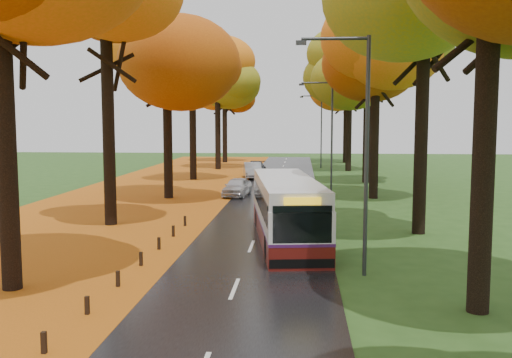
# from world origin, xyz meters

# --- Properties ---
(road) EXTENTS (6.50, 90.00, 0.04)m
(road) POSITION_xyz_m (0.00, 25.00, 0.02)
(road) COLOR black
(road) RESTS_ON ground
(centre_line) EXTENTS (0.12, 90.00, 0.01)m
(centre_line) POSITION_xyz_m (0.00, 25.00, 0.04)
(centre_line) COLOR silver
(centre_line) RESTS_ON road
(leaf_verge) EXTENTS (12.00, 90.00, 0.02)m
(leaf_verge) POSITION_xyz_m (-9.00, 25.00, 0.01)
(leaf_verge) COLOR #954D0D
(leaf_verge) RESTS_ON ground
(leaf_drift) EXTENTS (0.90, 90.00, 0.01)m
(leaf_drift) POSITION_xyz_m (-3.05, 25.00, 0.04)
(leaf_drift) COLOR #C05C13
(leaf_drift) RESTS_ON road
(trees_left) EXTENTS (9.20, 74.00, 13.88)m
(trees_left) POSITION_xyz_m (-7.18, 27.06, 9.53)
(trees_left) COLOR black
(trees_left) RESTS_ON ground
(trees_right) EXTENTS (9.30, 74.20, 13.96)m
(trees_right) POSITION_xyz_m (7.19, 26.91, 9.69)
(trees_right) COLOR black
(trees_right) RESTS_ON ground
(bollard_row) EXTENTS (0.11, 23.51, 0.52)m
(bollard_row) POSITION_xyz_m (-3.70, 4.70, 0.26)
(bollard_row) COLOR black
(bollard_row) RESTS_ON ground
(streetlamp_near) EXTENTS (2.45, 0.18, 8.00)m
(streetlamp_near) POSITION_xyz_m (3.95, 8.00, 4.71)
(streetlamp_near) COLOR #333538
(streetlamp_near) RESTS_ON ground
(streetlamp_mid) EXTENTS (2.45, 0.18, 8.00)m
(streetlamp_mid) POSITION_xyz_m (3.95, 30.00, 4.71)
(streetlamp_mid) COLOR #333538
(streetlamp_mid) RESTS_ON ground
(streetlamp_far) EXTENTS (2.45, 0.18, 8.00)m
(streetlamp_far) POSITION_xyz_m (3.95, 52.00, 4.71)
(streetlamp_far) COLOR #333538
(streetlamp_far) RESTS_ON ground
(bus) EXTENTS (3.69, 10.51, 2.71)m
(bus) POSITION_xyz_m (1.42, 13.29, 1.46)
(bus) COLOR #57120D
(bus) RESTS_ON road
(car_white) EXTENTS (1.97, 3.92, 1.28)m
(car_white) POSITION_xyz_m (-2.35, 27.57, 0.68)
(car_white) COLOR #B9B9BE
(car_white) RESTS_ON road
(car_silver) EXTENTS (2.13, 4.46, 1.41)m
(car_silver) POSITION_xyz_m (-2.35, 39.91, 0.75)
(car_silver) COLOR #95979C
(car_silver) RESTS_ON road
(car_dark) EXTENTS (1.97, 4.39, 1.25)m
(car_dark) POSITION_xyz_m (-2.35, 42.89, 0.67)
(car_dark) COLOR black
(car_dark) RESTS_ON road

